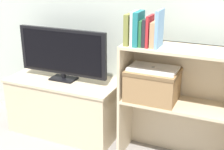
% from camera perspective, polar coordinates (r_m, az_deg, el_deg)
% --- Properties ---
extents(tv_stand, '(0.97, 0.46, 0.50)m').
position_cam_1_polar(tv_stand, '(2.82, -8.55, -5.51)').
color(tv_stand, '#CCB793').
rests_on(tv_stand, ground_plane).
extents(tv, '(0.81, 0.14, 0.44)m').
position_cam_1_polar(tv, '(2.65, -9.11, 4.03)').
color(tv, black).
rests_on(tv, tv_stand).
extents(bookshelf_lower_tier, '(0.85, 0.32, 0.50)m').
position_cam_1_polar(bookshelf_lower_tier, '(2.45, 12.25, -8.35)').
color(bookshelf_lower_tier, '#CCB793').
rests_on(bookshelf_lower_tier, ground_plane).
extents(bookshelf_upper_tier, '(0.85, 0.32, 0.41)m').
position_cam_1_polar(bookshelf_upper_tier, '(2.27, 13.06, 1.63)').
color(bookshelf_upper_tier, '#CCB793').
rests_on(bookshelf_upper_tier, bookshelf_lower_tier).
extents(book_olive, '(0.03, 0.14, 0.22)m').
position_cam_1_polar(book_olive, '(2.20, 3.16, 8.38)').
color(book_olive, olive).
rests_on(book_olive, bookshelf_upper_tier).
extents(book_ivory, '(0.02, 0.12, 0.24)m').
position_cam_1_polar(book_ivory, '(2.18, 4.03, 8.55)').
color(book_ivory, silver).
rests_on(book_ivory, bookshelf_upper_tier).
extents(book_teal, '(0.04, 0.16, 0.24)m').
position_cam_1_polar(book_teal, '(2.17, 4.89, 8.47)').
color(book_teal, '#1E7075').
rests_on(book_teal, bookshelf_upper_tier).
extents(book_forest, '(0.02, 0.13, 0.18)m').
position_cam_1_polar(book_forest, '(2.17, 5.63, 7.68)').
color(book_forest, '#286638').
rests_on(book_forest, bookshelf_upper_tier).
extents(book_charcoal, '(0.03, 0.13, 0.19)m').
position_cam_1_polar(book_charcoal, '(2.16, 6.27, 7.73)').
color(book_charcoal, '#232328').
rests_on(book_charcoal, bookshelf_upper_tier).
extents(book_crimson, '(0.02, 0.14, 0.21)m').
position_cam_1_polar(book_crimson, '(2.15, 6.91, 7.99)').
color(book_crimson, '#B22328').
rests_on(book_crimson, bookshelf_upper_tier).
extents(book_tan, '(0.04, 0.12, 0.17)m').
position_cam_1_polar(book_tan, '(2.14, 7.77, 7.37)').
color(book_tan, tan).
rests_on(book_tan, bookshelf_upper_tier).
extents(book_skyblue, '(0.02, 0.15, 0.25)m').
position_cam_1_polar(book_skyblue, '(2.13, 8.65, 8.34)').
color(book_skyblue, '#709ECC').
rests_on(book_skyblue, bookshelf_upper_tier).
extents(storage_basket_left, '(0.37, 0.28, 0.23)m').
position_cam_1_polar(storage_basket_left, '(2.29, 7.41, -1.52)').
color(storage_basket_left, '#937047').
rests_on(storage_basket_left, bookshelf_lower_tier).
extents(laptop, '(0.35, 0.21, 0.02)m').
position_cam_1_polar(laptop, '(2.25, 7.54, 1.19)').
color(laptop, white).
rests_on(laptop, storage_basket_left).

